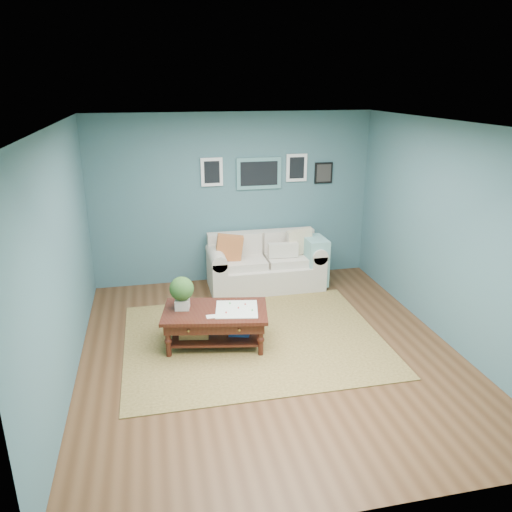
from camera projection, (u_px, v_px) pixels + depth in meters
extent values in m
plane|color=brown|center=(269.00, 351.00, 6.12)|extent=(5.00, 5.00, 0.00)
plane|color=white|center=(271.00, 124.00, 5.22)|extent=(5.00, 5.00, 0.00)
cube|color=#44666F|center=(233.00, 199.00, 7.98)|extent=(4.50, 0.02, 2.70)
cube|color=#44666F|center=(358.00, 360.00, 3.36)|extent=(4.50, 0.02, 2.70)
cube|color=#44666F|center=(62.00, 261.00, 5.22)|extent=(0.02, 5.00, 2.70)
cube|color=#44666F|center=(448.00, 235.00, 6.12)|extent=(0.02, 5.00, 2.70)
cube|color=teal|center=(259.00, 173.00, 7.90)|extent=(0.72, 0.03, 0.50)
cube|color=black|center=(259.00, 174.00, 7.89)|extent=(0.60, 0.01, 0.38)
cube|color=white|center=(212.00, 172.00, 7.74)|extent=(0.34, 0.03, 0.44)
cube|color=white|center=(297.00, 168.00, 8.00)|extent=(0.34, 0.03, 0.44)
cube|color=black|center=(323.00, 173.00, 8.13)|extent=(0.30, 0.03, 0.34)
cube|color=brown|center=(254.00, 339.00, 6.39)|extent=(3.24, 2.59, 0.01)
cube|color=beige|center=(265.00, 275.00, 7.97)|extent=(1.33, 0.83, 0.39)
cube|color=beige|center=(261.00, 244.00, 8.12)|extent=(1.74, 0.21, 0.45)
cube|color=beige|center=(217.00, 274.00, 7.78)|extent=(0.23, 0.83, 0.58)
cube|color=beige|center=(312.00, 266.00, 8.09)|extent=(0.23, 0.83, 0.58)
cylinder|color=beige|center=(216.00, 256.00, 7.69)|extent=(0.24, 0.83, 0.24)
cylinder|color=beige|center=(313.00, 249.00, 8.00)|extent=(0.24, 0.83, 0.24)
cube|color=beige|center=(244.00, 263.00, 7.76)|extent=(0.68, 0.53, 0.12)
cube|color=beige|center=(288.00, 260.00, 7.90)|extent=(0.68, 0.53, 0.12)
cube|color=beige|center=(241.00, 244.00, 7.93)|extent=(0.68, 0.11, 0.34)
cube|color=beige|center=(284.00, 241.00, 8.07)|extent=(0.68, 0.11, 0.34)
cube|color=#D75729|center=(229.00, 248.00, 7.64)|extent=(0.45, 0.16, 0.44)
cube|color=beige|center=(300.00, 242.00, 7.93)|extent=(0.44, 0.17, 0.43)
cube|color=beige|center=(283.00, 250.00, 7.79)|extent=(0.47, 0.11, 0.23)
cube|color=#7FBFBE|center=(314.00, 261.00, 7.94)|extent=(0.32, 0.52, 0.75)
cube|color=#330F0A|center=(215.00, 311.00, 6.13)|extent=(1.38, 0.96, 0.04)
cube|color=#330F0A|center=(215.00, 318.00, 6.15)|extent=(1.29, 0.86, 0.13)
cube|color=#330F0A|center=(216.00, 336.00, 6.24)|extent=(1.16, 0.74, 0.03)
sphere|color=gold|center=(189.00, 331.00, 5.82)|extent=(0.03, 0.03, 0.03)
sphere|color=gold|center=(239.00, 330.00, 5.84)|extent=(0.03, 0.03, 0.03)
cylinder|color=#330F0A|center=(168.00, 341.00, 5.92)|extent=(0.06, 0.06, 0.43)
cylinder|color=#330F0A|center=(261.00, 339.00, 5.95)|extent=(0.06, 0.06, 0.43)
cylinder|color=#330F0A|center=(174.00, 319.00, 6.46)|extent=(0.06, 0.06, 0.43)
cylinder|color=#330F0A|center=(259.00, 318.00, 6.49)|extent=(0.06, 0.06, 0.43)
cube|color=beige|center=(182.00, 304.00, 6.14)|extent=(0.20, 0.20, 0.13)
sphere|color=#284E1D|center=(182.00, 289.00, 6.07)|extent=(0.30, 0.30, 0.30)
cube|color=white|center=(237.00, 309.00, 6.12)|extent=(0.59, 0.59, 0.01)
cube|color=#BB8B48|center=(194.00, 328.00, 6.19)|extent=(0.40, 0.31, 0.21)
cube|color=#264B95|center=(240.00, 329.00, 6.24)|extent=(0.28, 0.23, 0.12)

